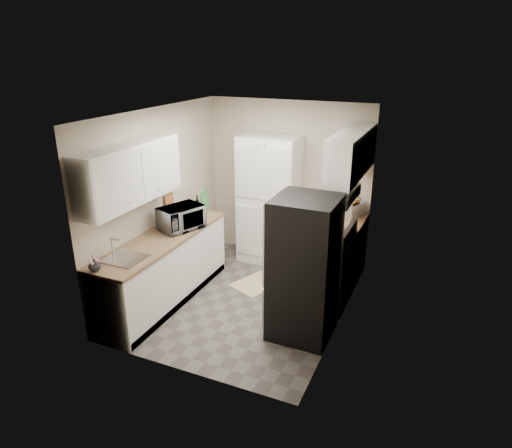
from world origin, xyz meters
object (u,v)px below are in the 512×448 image
pantry_cabinet (269,200)px  refrigerator (304,269)px  wine_bottle (197,205)px  toaster_oven (350,209)px  electric_range (324,269)px  microwave (181,218)px

pantry_cabinet → refrigerator: (1.14, -1.73, -0.15)m
pantry_cabinet → refrigerator: 2.07m
wine_bottle → toaster_oven: size_ratio=0.68×
pantry_cabinet → electric_range: size_ratio=1.77×
microwave → wine_bottle: microwave is taller
refrigerator → microwave: bearing=169.5°
microwave → toaster_oven: bearing=-32.6°
electric_range → microwave: bearing=-166.4°
pantry_cabinet → wine_bottle: pantry_cabinet is taller
electric_range → microwave: microwave is taller
electric_range → refrigerator: 0.88m
electric_range → refrigerator: refrigerator is taller
electric_range → pantry_cabinet: bearing=141.8°
refrigerator → microwave: (-1.85, 0.34, 0.23)m
wine_bottle → microwave: bearing=-79.1°
refrigerator → toaster_oven: size_ratio=4.52×
refrigerator → wine_bottle: (-1.97, 0.96, 0.20)m
pantry_cabinet → refrigerator: bearing=-56.5°
pantry_cabinet → toaster_oven: size_ratio=5.32×
electric_range → microwave: size_ratio=1.98×
electric_range → refrigerator: bearing=-92.5°
electric_range → microwave: (-1.88, -0.46, 0.60)m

